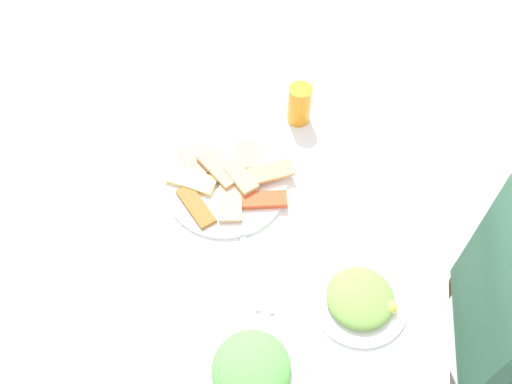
# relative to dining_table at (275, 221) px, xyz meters

# --- Properties ---
(ground_plane) EXTENTS (6.00, 6.00, 0.00)m
(ground_plane) POSITION_rel_dining_table_xyz_m (0.00, 0.00, -0.67)
(ground_plane) COLOR #B7B1AE
(dining_table) EXTENTS (1.22, 0.88, 0.74)m
(dining_table) POSITION_rel_dining_table_xyz_m (0.00, 0.00, 0.00)
(dining_table) COLOR white
(dining_table) RESTS_ON ground_plane
(pide_platter) EXTENTS (0.32, 0.33, 0.04)m
(pide_platter) POSITION_rel_dining_table_xyz_m (-0.04, -0.14, 0.09)
(pide_platter) COLOR white
(pide_platter) RESTS_ON dining_table
(salad_plate_greens) EXTENTS (0.23, 0.23, 0.05)m
(salad_plate_greens) POSITION_rel_dining_table_xyz_m (0.23, 0.23, 0.09)
(salad_plate_greens) COLOR white
(salad_plate_greens) RESTS_ON dining_table
(salad_plate_rice) EXTENTS (0.24, 0.24, 0.07)m
(salad_plate_rice) POSITION_rel_dining_table_xyz_m (0.44, 0.02, 0.10)
(salad_plate_rice) COLOR white
(salad_plate_rice) RESTS_ON dining_table
(soda_can) EXTENTS (0.07, 0.07, 0.12)m
(soda_can) POSITION_rel_dining_table_xyz_m (-0.31, 0.01, 0.14)
(soda_can) COLOR orange
(soda_can) RESTS_ON dining_table
(paper_napkin) EXTENTS (0.17, 0.17, 0.00)m
(paper_napkin) POSITION_rel_dining_table_xyz_m (0.20, -0.01, 0.08)
(paper_napkin) COLOR white
(paper_napkin) RESTS_ON dining_table
(fork) EXTENTS (0.19, 0.09, 0.00)m
(fork) POSITION_rel_dining_table_xyz_m (0.20, -0.03, 0.08)
(fork) COLOR silver
(fork) RESTS_ON paper_napkin
(spoon) EXTENTS (0.19, 0.08, 0.00)m
(spoon) POSITION_rel_dining_table_xyz_m (0.20, 0.01, 0.08)
(spoon) COLOR silver
(spoon) RESTS_ON paper_napkin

